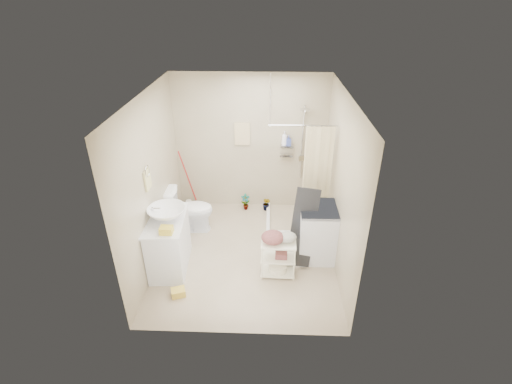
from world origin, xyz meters
TOP-DOWN VIEW (x-y plane):
  - floor at (0.00, 0.00)m, footprint 3.20×3.20m
  - ceiling at (0.00, 0.00)m, footprint 2.80×3.20m
  - wall_back at (0.00, 1.60)m, footprint 2.80×0.04m
  - wall_front at (0.00, -1.60)m, footprint 2.80×0.04m
  - wall_left at (-1.40, 0.00)m, footprint 0.04×3.20m
  - wall_right at (1.40, 0.00)m, footprint 0.04×3.20m
  - vanity at (-1.16, -0.33)m, footprint 0.61×1.02m
  - sink at (-1.13, -0.32)m, footprint 0.62×0.62m
  - counter_basket at (-1.05, -0.68)m, footprint 0.18×0.14m
  - floor_basket at (-0.91, -0.97)m, footprint 0.34×0.30m
  - toilet at (-1.04, 0.69)m, footprint 0.83×0.50m
  - mop at (-1.24, 1.50)m, footprint 0.13×0.13m
  - potted_plant_a at (-0.10, 1.40)m, footprint 0.19×0.14m
  - potted_plant_b at (0.31, 1.38)m, footprint 0.20×0.20m
  - hanging_towel at (-0.15, 1.58)m, footprint 0.28×0.03m
  - towel_ring at (-1.38, -0.20)m, footprint 0.04×0.22m
  - tp_holder at (-1.36, 0.05)m, footprint 0.08×0.12m
  - shower at (0.85, 1.05)m, footprint 1.10×1.10m
  - shampoo_bottle_a at (0.62, 1.52)m, footprint 0.12×0.12m
  - shampoo_bottle_b at (0.69, 1.51)m, footprint 0.10×0.10m
  - washing_machine at (1.14, 0.02)m, footprint 0.62×0.64m
  - laundry_rack at (0.51, -0.46)m, footprint 0.52×0.31m
  - ironing_board at (0.88, -0.15)m, footprint 0.37×0.12m

SIDE VIEW (x-z plane):
  - floor at x=0.00m, z-range 0.00..0.00m
  - floor_basket at x=-0.91m, z-range 0.00..0.15m
  - potted_plant_b at x=0.31m, z-range 0.00..0.29m
  - potted_plant_a at x=-0.10m, z-range 0.00..0.33m
  - laundry_rack at x=0.51m, z-range 0.00..0.70m
  - toilet at x=-1.04m, z-range 0.00..0.82m
  - vanity at x=-1.16m, z-range 0.00..0.86m
  - washing_machine at x=1.14m, z-range 0.00..0.90m
  - mop at x=-1.24m, z-range 0.00..1.22m
  - ironing_board at x=0.88m, z-range 0.00..1.28m
  - tp_holder at x=-1.36m, z-range 0.65..0.79m
  - counter_basket at x=-1.05m, z-range 0.86..0.96m
  - sink at x=-1.13m, z-range 0.86..1.06m
  - shower at x=0.85m, z-range 0.00..2.10m
  - wall_back at x=0.00m, z-range 0.00..2.60m
  - wall_front at x=0.00m, z-range 0.00..2.60m
  - wall_left at x=-1.40m, z-range 0.00..2.60m
  - wall_right at x=1.40m, z-range 0.00..2.60m
  - shampoo_bottle_b at x=0.69m, z-range 1.32..1.50m
  - shampoo_bottle_a at x=0.62m, z-range 1.32..1.58m
  - towel_ring at x=-1.38m, z-range 1.30..1.64m
  - hanging_towel at x=-0.15m, z-range 1.29..1.71m
  - ceiling at x=0.00m, z-range 2.58..2.62m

